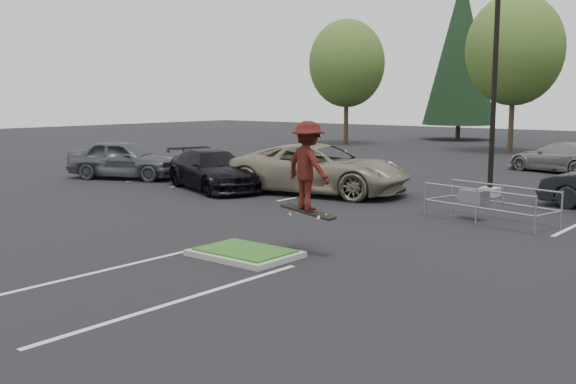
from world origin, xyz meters
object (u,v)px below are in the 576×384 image
Objects in this scene: cart_corral at (478,198)px; skateboarder at (308,166)px; car_l_tan at (318,169)px; conif_a at (461,50)px; car_l_black at (212,170)px; light_pole at (495,64)px; car_l_grey at (124,159)px; decid_a at (347,66)px; car_far_silver at (562,157)px; decid_b at (514,53)px.

cart_corral is 6.54m from skateboarder.
skateboarder is at bearing -156.45° from car_l_tan.
conif_a reaches higher than car_l_black.
light_pole is 1.98× the size of car_l_black.
car_l_grey is at bearing 110.18° from car_l_black.
decid_a is 34.87m from skateboarder.
car_l_grey is at bearing -28.69° from car_far_silver.
conif_a is 42.09m from skateboarder.
car_far_silver is at bearing -32.12° from car_l_tan.
car_l_grey is at bearing -9.09° from skateboarder.
decid_b is at bearing -63.28° from skateboarder.
light_pole is at bearing -44.25° from decid_a.
light_pole is 6.32m from cart_corral.
car_l_black is at bearing 102.05° from car_l_tan.
decid_a is 23.95m from car_l_grey.
cart_corral is 6.74m from car_l_tan.
conif_a is at bearing -128.15° from car_far_silver.
car_l_tan is at bearing -45.80° from car_l_black.
decid_a reaches higher than car_l_tan.
car_l_tan is (-5.47, 7.66, -1.07)m from skateboarder.
car_l_grey is (-15.60, -0.31, 0.19)m from cart_corral.
conif_a is 24.42m from car_far_silver.
car_l_grey is 1.01× the size of car_far_silver.
decid_a is at bearing -177.61° from decid_b.
car_l_tan is at bearing -57.71° from decid_a.
car_l_tan is at bearing -4.93° from car_far_silver.
car_l_tan is (13.51, -21.38, -4.69)m from decid_a.
decid_a is at bearing 20.31° from car_l_tan.
skateboarder is at bearing 17.80° from car_far_silver.
skateboarder is 15.70m from car_l_grey.
car_l_grey is at bearing -107.66° from decid_b.
conif_a is 2.02× the size of car_l_tan.
decid_b is at bearing -40.36° from car_l_grey.
car_l_black is at bearing -166.39° from cart_corral.
light_pole is at bearing -68.21° from car_l_tan.
conif_a is at bearing -21.83° from car_l_grey.
car_far_silver is (14.06, -18.91, -6.40)m from conif_a.
car_l_tan is at bearing -102.27° from car_l_grey.
skateboarder reaches higher than car_l_grey.
skateboarder reaches higher than car_far_silver.
decid_b is (-6.51, 18.53, 1.48)m from light_pole.
conif_a is 34.10m from car_l_black.
decid_b reaches higher than decid_a.
decid_b reaches higher than car_l_tan.
car_l_tan reaches higher than cart_corral.
conif_a reaches higher than decid_b.
decid_a is 1.74× the size of car_l_black.
skateboarder is 0.44× the size of car_far_silver.
decid_a is 1.39× the size of car_l_tan.
car_l_grey is at bearing -89.13° from conif_a.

